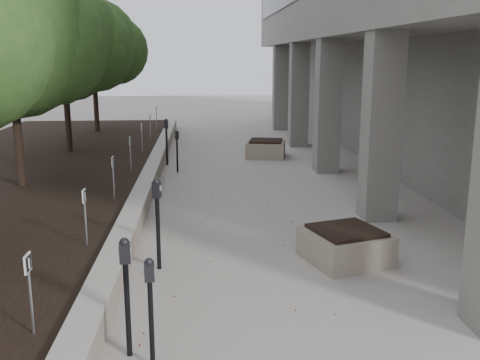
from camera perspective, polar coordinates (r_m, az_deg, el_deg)
name	(u,v)px	position (r m, az deg, el deg)	size (l,w,h in m)	color
retaining_wall	(149,180)	(14.75, -9.45, -0.05)	(0.39, 26.00, 0.50)	gray
planting_bed	(8,185)	(15.55, -23.05, -0.44)	(7.00, 26.00, 0.40)	black
crabapple_tree_3	(12,72)	(14.03, -22.66, 10.34)	(4.60, 4.00, 5.44)	#274A1C
crabapple_tree_4	(64,68)	(18.84, -17.86, 11.08)	(4.60, 4.00, 5.44)	#274A1C
crabapple_tree_5	(94,65)	(23.73, -15.01, 11.48)	(4.60, 4.00, 5.44)	#274A1C
parking_sign_2	(30,295)	(6.66, -21.01, -11.09)	(0.04, 0.22, 0.96)	black
parking_sign_3	(85,218)	(9.40, -15.82, -3.78)	(0.04, 0.22, 0.96)	black
parking_sign_4	(113,178)	(12.26, -13.05, 0.19)	(0.04, 0.22, 0.96)	black
parking_sign_5	(131,154)	(15.17, -11.34, 2.65)	(0.04, 0.22, 0.96)	black
parking_sign_6	(142,138)	(18.11, -10.18, 4.31)	(0.04, 0.22, 0.96)	black
parking_sign_7	(150,127)	(21.07, -9.34, 5.51)	(0.04, 0.22, 0.96)	black
parking_sign_8	(156,118)	(24.04, -8.71, 6.41)	(0.04, 0.22, 0.96)	black
parking_meter_1	(127,298)	(6.63, -11.70, -11.94)	(0.15, 0.10, 1.47)	black
parking_meter_2	(151,313)	(6.39, -9.27, -13.55)	(0.13, 0.09, 1.32)	black
parking_meter_3	(158,224)	(9.12, -8.56, -4.59)	(0.15, 0.11, 1.56)	black
parking_meter_4	(177,151)	(16.80, -6.57, 2.98)	(0.13, 0.09, 1.29)	black
parking_meter_5	(167,142)	(17.97, -7.65, 3.95)	(0.15, 0.11, 1.52)	black
planter_front	(346,245)	(9.69, 10.95, -6.65)	(1.26, 1.26, 0.59)	gray
planter_back	(266,148)	(19.33, 2.70, 3.31)	(1.32, 1.32, 0.61)	gray
berry_scatter	(219,235)	(10.89, -2.21, -5.80)	(3.30, 14.10, 0.02)	maroon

